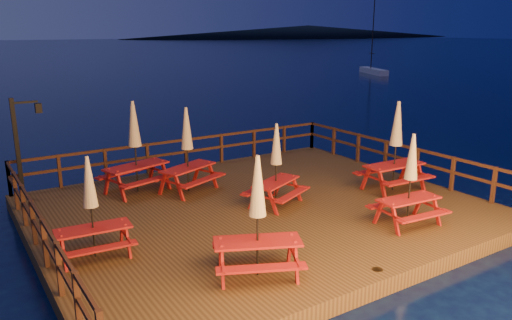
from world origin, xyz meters
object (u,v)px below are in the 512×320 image
object	(u,v)px
lamp_post	(22,138)
sailboat	(373,71)
picnic_table_0	(91,206)
picnic_table_2	(187,148)
picnic_table_1	(258,215)

from	to	relation	value
lamp_post	sailboat	xyz separation A→B (m)	(42.86, 27.67, -1.87)
picnic_table_0	picnic_table_2	distance (m)	4.88
sailboat	picnic_table_1	size ratio (longest dim) A/B	3.80
picnic_table_1	picnic_table_2	bearing A→B (deg)	103.63
picnic_table_1	picnic_table_2	xyz separation A→B (m)	(1.17, 5.78, 0.05)
picnic_table_1	picnic_table_2	world-z (taller)	picnic_table_2
lamp_post	sailboat	world-z (taller)	sailboat
sailboat	lamp_post	bearing A→B (deg)	-123.53
lamp_post	picnic_table_1	distance (m)	8.58
lamp_post	picnic_table_0	distance (m)	5.37
picnic_table_0	picnic_table_2	xyz separation A→B (m)	(3.76, 3.11, 0.17)
sailboat	picnic_table_0	xyz separation A→B (m)	(-42.32, -32.97, 1.28)
picnic_table_0	sailboat	bearing A→B (deg)	42.68
picnic_table_1	lamp_post	bearing A→B (deg)	136.51
picnic_table_0	picnic_table_1	size ratio (longest dim) A/B	0.91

